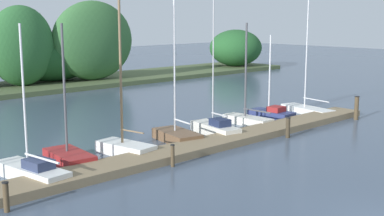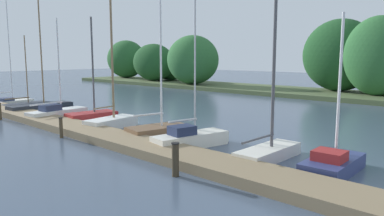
{
  "view_description": "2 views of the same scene",
  "coord_description": "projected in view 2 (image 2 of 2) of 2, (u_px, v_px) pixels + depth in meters",
  "views": [
    {
      "loc": [
        -13.92,
        -6.3,
        6.22
      ],
      "look_at": [
        3.49,
        12.08,
        1.69
      ],
      "focal_mm": 48.44,
      "sensor_mm": 36.0,
      "label": 1
    },
    {
      "loc": [
        15.59,
        1.51,
        3.73
      ],
      "look_at": [
        4.4,
        13.31,
        1.43
      ],
      "focal_mm": 34.42,
      "sensor_mm": 36.0,
      "label": 2
    }
  ],
  "objects": [
    {
      "name": "sailboat_0",
      "position": [
        11.0,
        101.0,
        28.28
      ],
      "size": [
        1.95,
        3.45,
        8.29
      ],
      "rotation": [
        0.0,
        0.0,
        1.76
      ],
      "color": "silver",
      "rests_on": "ground"
    },
    {
      "name": "sailboat_8",
      "position": [
        270.0,
        149.0,
        13.42
      ],
      "size": [
        1.06,
        3.38,
        5.83
      ],
      "rotation": [
        0.0,
        0.0,
        1.58
      ],
      "color": "silver",
      "rests_on": "ground"
    },
    {
      "name": "sailboat_4",
      "position": [
        93.0,
        115.0,
        21.34
      ],
      "size": [
        1.54,
        3.02,
        5.92
      ],
      "rotation": [
        0.0,
        0.0,
        1.47
      ],
      "color": "maroon",
      "rests_on": "ground"
    },
    {
      "name": "dock_pier",
      "position": [
        86.0,
        131.0,
        17.61
      ],
      "size": [
        31.49,
        1.8,
        0.35
      ],
      "color": "#847051",
      "rests_on": "ground"
    },
    {
      "name": "sailboat_6",
      "position": [
        160.0,
        129.0,
        17.13
      ],
      "size": [
        1.86,
        3.15,
        7.85
      ],
      "rotation": [
        0.0,
        0.0,
        1.38
      ],
      "color": "brown",
      "rests_on": "ground"
    },
    {
      "name": "sailboat_9",
      "position": [
        334.0,
        162.0,
        11.87
      ],
      "size": [
        1.36,
        3.02,
        5.08
      ],
      "rotation": [
        0.0,
        0.0,
        1.62
      ],
      "color": "navy",
      "rests_on": "ground"
    },
    {
      "name": "sailboat_3",
      "position": [
        59.0,
        112.0,
        22.11
      ],
      "size": [
        1.52,
        3.92,
        5.94
      ],
      "rotation": [
        0.0,
        0.0,
        1.7
      ],
      "color": "white",
      "rests_on": "ground"
    },
    {
      "name": "far_shore",
      "position": [
        298.0,
        65.0,
        36.21
      ],
      "size": [
        71.83,
        8.33,
        7.57
      ],
      "color": "#4C5B38",
      "rests_on": "ground"
    },
    {
      "name": "mooring_piling_3",
      "position": [
        175.0,
        159.0,
        11.43
      ],
      "size": [
        0.25,
        0.25,
        1.08
      ],
      "color": "#3D3323",
      "rests_on": "ground"
    },
    {
      "name": "sailboat_5",
      "position": [
        113.0,
        119.0,
        19.24
      ],
      "size": [
        1.57,
        3.16,
        8.02
      ],
      "rotation": [
        0.0,
        0.0,
        1.73
      ],
      "color": "white",
      "rests_on": "ground"
    },
    {
      "name": "sailboat_7",
      "position": [
        192.0,
        137.0,
        15.21
      ],
      "size": [
        1.62,
        3.58,
        7.85
      ],
      "rotation": [
        0.0,
        0.0,
        1.38
      ],
      "color": "silver",
      "rests_on": "ground"
    },
    {
      "name": "mooring_piling_1",
      "position": [
        0.0,
        111.0,
        21.66
      ],
      "size": [
        0.22,
        0.22,
        1.01
      ],
      "color": "#4C3D28",
      "rests_on": "ground"
    },
    {
      "name": "sailboat_1",
      "position": [
        27.0,
        104.0,
        26.76
      ],
      "size": [
        1.38,
        3.52,
        5.19
      ],
      "rotation": [
        0.0,
        0.0,
        1.68
      ],
      "color": "#232833",
      "rests_on": "ground"
    },
    {
      "name": "mooring_piling_2",
      "position": [
        61.0,
        127.0,
        16.85
      ],
      "size": [
        0.19,
        0.19,
        0.95
      ],
      "color": "#4C3D28",
      "rests_on": "ground"
    },
    {
      "name": "sailboat_2",
      "position": [
        43.0,
        106.0,
        24.76
      ],
      "size": [
        1.32,
        4.44,
        8.36
      ],
      "rotation": [
        0.0,
        0.0,
        1.64
      ],
      "color": "#232833",
      "rests_on": "ground"
    }
  ]
}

